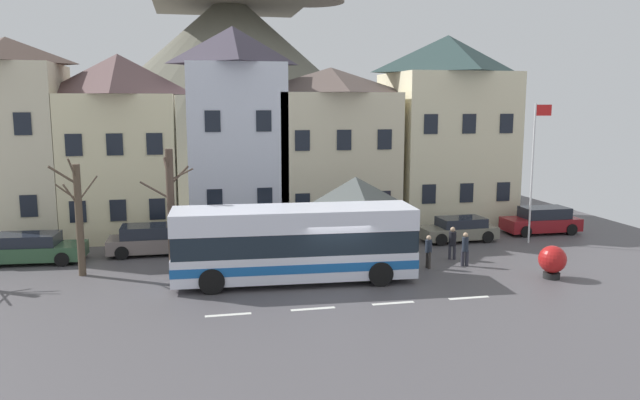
{
  "coord_description": "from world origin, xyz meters",
  "views": [
    {
      "loc": [
        -5.64,
        -23.3,
        7.28
      ],
      "look_at": [
        0.15,
        3.85,
        2.86
      ],
      "focal_mm": 34.51,
      "sensor_mm": 36.0,
      "label": 1
    }
  ],
  "objects_px": {
    "pedestrian_01": "(452,241)",
    "flagpole": "(534,163)",
    "townhouse_04": "(445,129)",
    "parked_car_00": "(31,248)",
    "townhouse_02": "(234,130)",
    "townhouse_01": "(122,145)",
    "pedestrian_02": "(429,250)",
    "townhouse_00": "(13,140)",
    "parked_car_03": "(458,229)",
    "public_bench": "(381,236)",
    "bare_tree_02": "(79,217)",
    "pedestrian_00": "(465,248)",
    "hilltop_castle": "(232,79)",
    "bus_shelter": "(356,192)",
    "bare_tree_00": "(171,208)",
    "parked_car_01": "(153,240)",
    "parked_car_02": "(542,221)",
    "transit_bus": "(294,244)",
    "harbour_buoy": "(552,260)",
    "townhouse_03": "(331,147)"
  },
  "relations": [
    {
      "from": "pedestrian_01",
      "to": "flagpole",
      "type": "height_order",
      "value": "flagpole"
    },
    {
      "from": "townhouse_04",
      "to": "parked_car_00",
      "type": "xyz_separation_m",
      "value": [
        -22.71,
        -5.93,
        -4.97
      ]
    },
    {
      "from": "townhouse_02",
      "to": "townhouse_01",
      "type": "bearing_deg",
      "value": 177.85
    },
    {
      "from": "pedestrian_01",
      "to": "pedestrian_02",
      "type": "xyz_separation_m",
      "value": [
        -1.69,
        -1.26,
        -0.05
      ]
    },
    {
      "from": "townhouse_00",
      "to": "parked_car_03",
      "type": "bearing_deg",
      "value": -13.75
    },
    {
      "from": "public_bench",
      "to": "bare_tree_02",
      "type": "bearing_deg",
      "value": -169.31
    },
    {
      "from": "parked_car_00",
      "to": "pedestrian_01",
      "type": "bearing_deg",
      "value": -5.86
    },
    {
      "from": "parked_car_03",
      "to": "pedestrian_00",
      "type": "distance_m",
      "value": 5.16
    },
    {
      "from": "parked_car_03",
      "to": "pedestrian_01",
      "type": "xyz_separation_m",
      "value": [
        -1.95,
        -3.57,
        0.28
      ]
    },
    {
      "from": "townhouse_01",
      "to": "pedestrian_00",
      "type": "bearing_deg",
      "value": -34.15
    },
    {
      "from": "townhouse_04",
      "to": "bare_tree_02",
      "type": "xyz_separation_m",
      "value": [
        -20.11,
        -8.66,
        -3.13
      ]
    },
    {
      "from": "hilltop_castle",
      "to": "pedestrian_02",
      "type": "height_order",
      "value": "hilltop_castle"
    },
    {
      "from": "pedestrian_02",
      "to": "public_bench",
      "type": "relative_size",
      "value": 0.93
    },
    {
      "from": "bus_shelter",
      "to": "pedestrian_02",
      "type": "distance_m",
      "value": 4.53
    },
    {
      "from": "pedestrian_02",
      "to": "bare_tree_02",
      "type": "bearing_deg",
      "value": 172.28
    },
    {
      "from": "parked_car_03",
      "to": "public_bench",
      "type": "bearing_deg",
      "value": -0.2
    },
    {
      "from": "bare_tree_00",
      "to": "pedestrian_01",
      "type": "bearing_deg",
      "value": -2.5
    },
    {
      "from": "townhouse_00",
      "to": "pedestrian_02",
      "type": "distance_m",
      "value": 22.42
    },
    {
      "from": "pedestrian_02",
      "to": "parked_car_01",
      "type": "bearing_deg",
      "value": 156.37
    },
    {
      "from": "parked_car_02",
      "to": "bare_tree_00",
      "type": "height_order",
      "value": "bare_tree_00"
    },
    {
      "from": "transit_bus",
      "to": "pedestrian_00",
      "type": "height_order",
      "value": "transit_bus"
    },
    {
      "from": "harbour_buoy",
      "to": "bare_tree_00",
      "type": "relative_size",
      "value": 0.26
    },
    {
      "from": "hilltop_castle",
      "to": "bare_tree_02",
      "type": "relative_size",
      "value": 7.9
    },
    {
      "from": "pedestrian_01",
      "to": "flagpole",
      "type": "xyz_separation_m",
      "value": [
        5.44,
        2.38,
        3.28
      ]
    },
    {
      "from": "pedestrian_00",
      "to": "harbour_buoy",
      "type": "distance_m",
      "value": 3.74
    },
    {
      "from": "transit_bus",
      "to": "parked_car_01",
      "type": "height_order",
      "value": "transit_bus"
    },
    {
      "from": "parked_car_03",
      "to": "pedestrian_02",
      "type": "relative_size",
      "value": 2.72
    },
    {
      "from": "bare_tree_02",
      "to": "flagpole",
      "type": "bearing_deg",
      "value": 4.23
    },
    {
      "from": "transit_bus",
      "to": "bare_tree_00",
      "type": "xyz_separation_m",
      "value": [
        -4.93,
        2.53,
        1.24
      ]
    },
    {
      "from": "bus_shelter",
      "to": "pedestrian_01",
      "type": "height_order",
      "value": "bus_shelter"
    },
    {
      "from": "transit_bus",
      "to": "townhouse_00",
      "type": "bearing_deg",
      "value": 142.91
    },
    {
      "from": "public_bench",
      "to": "townhouse_02",
      "type": "bearing_deg",
      "value": 140.62
    },
    {
      "from": "bare_tree_00",
      "to": "bare_tree_02",
      "type": "distance_m",
      "value": 3.79
    },
    {
      "from": "hilltop_castle",
      "to": "bus_shelter",
      "type": "height_order",
      "value": "hilltop_castle"
    },
    {
      "from": "townhouse_01",
      "to": "public_bench",
      "type": "distance_m",
      "value": 15.08
    },
    {
      "from": "transit_bus",
      "to": "harbour_buoy",
      "type": "bearing_deg",
      "value": -6.8
    },
    {
      "from": "hilltop_castle",
      "to": "harbour_buoy",
      "type": "bearing_deg",
      "value": -74.07
    },
    {
      "from": "bus_shelter",
      "to": "bare_tree_02",
      "type": "bearing_deg",
      "value": -175.27
    },
    {
      "from": "townhouse_04",
      "to": "pedestrian_00",
      "type": "xyz_separation_m",
      "value": [
        -3.51,
        -10.65,
        -4.82
      ]
    },
    {
      "from": "townhouse_00",
      "to": "townhouse_03",
      "type": "bearing_deg",
      "value": 0.56
    },
    {
      "from": "townhouse_04",
      "to": "parked_car_03",
      "type": "distance_m",
      "value": 7.87
    },
    {
      "from": "townhouse_02",
      "to": "hilltop_castle",
      "type": "relative_size",
      "value": 0.29
    },
    {
      "from": "hilltop_castle",
      "to": "parked_car_01",
      "type": "height_order",
      "value": "hilltop_castle"
    },
    {
      "from": "townhouse_04",
      "to": "parked_car_01",
      "type": "bearing_deg",
      "value": -162.76
    },
    {
      "from": "bus_shelter",
      "to": "parked_car_00",
      "type": "distance_m",
      "value": 15.2
    },
    {
      "from": "parked_car_03",
      "to": "townhouse_04",
      "type": "bearing_deg",
      "value": -107.65
    },
    {
      "from": "parked_car_01",
      "to": "townhouse_00",
      "type": "bearing_deg",
      "value": 144.89
    },
    {
      "from": "transit_bus",
      "to": "pedestrian_00",
      "type": "relative_size",
      "value": 6.47
    },
    {
      "from": "townhouse_04",
      "to": "bare_tree_00",
      "type": "xyz_separation_m",
      "value": [
        -16.33,
        -8.86,
        -2.85
      ]
    },
    {
      "from": "townhouse_02",
      "to": "harbour_buoy",
      "type": "bearing_deg",
      "value": -46.89
    }
  ]
}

